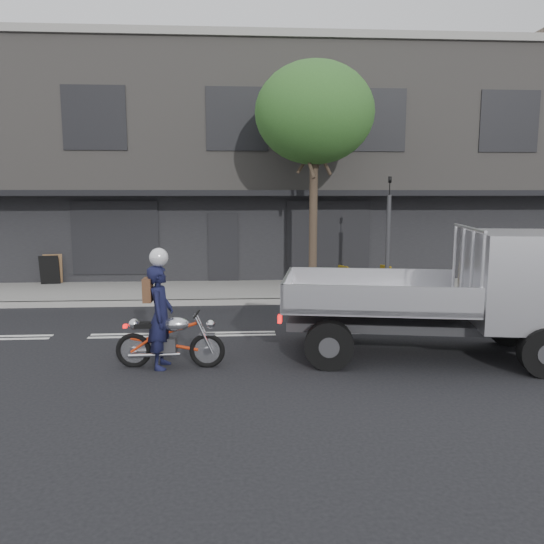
{
  "coord_description": "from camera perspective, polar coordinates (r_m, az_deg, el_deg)",
  "views": [
    {
      "loc": [
        0.03,
        -11.25,
        3.04
      ],
      "look_at": [
        0.76,
        0.5,
        1.29
      ],
      "focal_mm": 35.0,
      "sensor_mm": 36.0,
      "label": 1
    }
  ],
  "objects": [
    {
      "name": "ground",
      "position": [
        11.65,
        -3.6,
        -6.67
      ],
      "size": [
        80.0,
        80.0,
        0.0
      ],
      "primitive_type": "plane",
      "color": "black",
      "rests_on": "ground"
    },
    {
      "name": "sidewalk",
      "position": [
        16.22,
        -3.61,
        -2.08
      ],
      "size": [
        32.0,
        3.2,
        0.15
      ],
      "primitive_type": "cube",
      "color": "gray",
      "rests_on": "ground"
    },
    {
      "name": "kerb",
      "position": [
        14.65,
        -3.61,
        -3.23
      ],
      "size": [
        32.0,
        0.2,
        0.15
      ],
      "primitive_type": "cube",
      "color": "gray",
      "rests_on": "ground"
    },
    {
      "name": "building_main",
      "position": [
        22.57,
        -3.7,
        10.88
      ],
      "size": [
        26.0,
        10.0,
        8.0
      ],
      "primitive_type": "cube",
      "color": "slate",
      "rests_on": "ground"
    },
    {
      "name": "street_tree",
      "position": [
        15.76,
        4.58,
        16.6
      ],
      "size": [
        3.4,
        3.4,
        6.74
      ],
      "color": "#382B21",
      "rests_on": "ground"
    },
    {
      "name": "traffic_light_pole",
      "position": [
        15.25,
        12.35,
        3.05
      ],
      "size": [
        0.12,
        0.12,
        3.5
      ],
      "color": "#2D2D30",
      "rests_on": "ground"
    },
    {
      "name": "motorcycle",
      "position": [
        9.53,
        -10.91,
        -7.09
      ],
      "size": [
        1.93,
        0.56,
        0.99
      ],
      "rotation": [
        0.0,
        0.0,
        -0.07
      ],
      "color": "black",
      "rests_on": "ground"
    },
    {
      "name": "rider",
      "position": [
        9.45,
        -11.89,
        -4.77
      ],
      "size": [
        0.48,
        0.69,
        1.81
      ],
      "primitive_type": "imported",
      "rotation": [
        0.0,
        0.0,
        1.5
      ],
      "color": "black",
      "rests_on": "ground"
    },
    {
      "name": "flatbed_ute",
      "position": [
        10.51,
        23.03,
        -1.17
      ],
      "size": [
        5.6,
        2.99,
        2.46
      ],
      "rotation": [
        0.0,
        0.0,
        -0.17
      ],
      "color": "black",
      "rests_on": "ground"
    },
    {
      "name": "construction_barrier",
      "position": [
        15.99,
        10.06,
        -0.67
      ],
      "size": [
        1.49,
        1.08,
        0.78
      ],
      "primitive_type": null,
      "rotation": [
        0.0,
        0.0,
        0.43
      ],
      "color": "yellow",
      "rests_on": "sidewalk"
    },
    {
      "name": "sandwich_board",
      "position": [
        18.33,
        -22.82,
        0.21
      ],
      "size": [
        0.65,
        0.48,
        0.94
      ],
      "primitive_type": null,
      "rotation": [
        0.0,
        0.0,
        0.15
      ],
      "color": "black",
      "rests_on": "sidewalk"
    }
  ]
}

